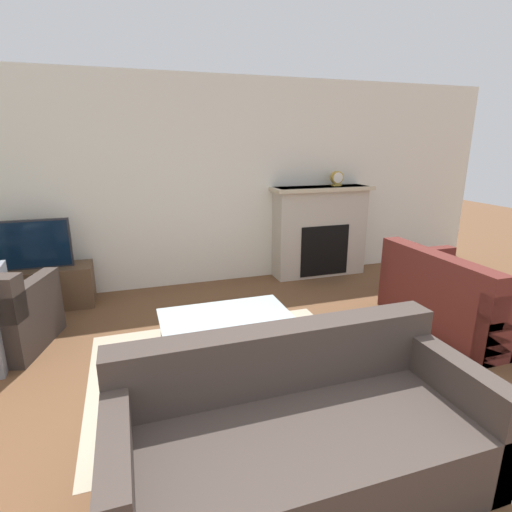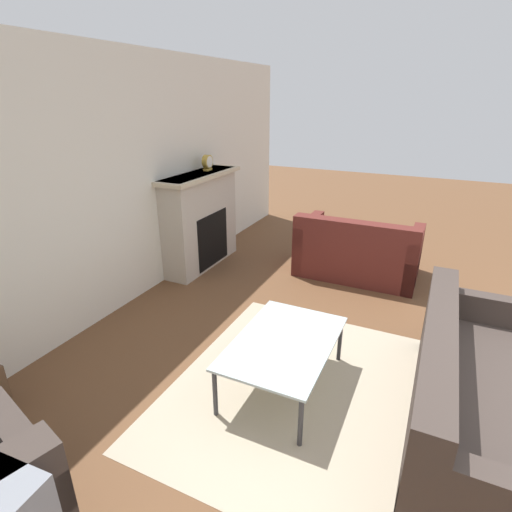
{
  "view_description": "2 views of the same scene",
  "coord_description": "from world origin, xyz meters",
  "views": [
    {
      "loc": [
        -0.85,
        -0.94,
        1.88
      ],
      "look_at": [
        0.32,
        2.61,
        0.81
      ],
      "focal_mm": 28.0,
      "sensor_mm": 36.0,
      "label": 1
    },
    {
      "loc": [
        -2.61,
        1.21,
        2.23
      ],
      "look_at": [
        0.5,
        2.68,
        0.84
      ],
      "focal_mm": 28.0,
      "sensor_mm": 36.0,
      "label": 2
    }
  ],
  "objects": [
    {
      "name": "couch_loveseat",
      "position": [
        2.36,
        2.08,
        0.29
      ],
      "size": [
        0.95,
        1.52,
        0.82
      ],
      "rotation": [
        0.0,
        0.0,
        1.57
      ],
      "color": "#5B231E",
      "rests_on": "ground_plane"
    },
    {
      "name": "wall_back",
      "position": [
        0.0,
        4.31,
        1.35
      ],
      "size": [
        8.98,
        0.06,
        2.7
      ],
      "color": "silver",
      "rests_on": "ground_plane"
    },
    {
      "name": "fireplace",
      "position": [
        1.77,
        4.1,
        0.67
      ],
      "size": [
        1.45,
        0.41,
        1.28
      ],
      "color": "#BCB2A3",
      "rests_on": "ground_plane"
    },
    {
      "name": "mantel_clock",
      "position": [
        2.0,
        4.1,
        1.39
      ],
      "size": [
        0.18,
        0.07,
        0.21
      ],
      "color": "#B79338",
      "rests_on": "fireplace"
    },
    {
      "name": "couch_sectional",
      "position": [
        -0.03,
        0.76,
        0.29
      ],
      "size": [
        2.05,
        0.92,
        0.82
      ],
      "color": "#3D332D",
      "rests_on": "ground_plane"
    },
    {
      "name": "area_rug",
      "position": [
        -0.1,
        2.01,
        0.0
      ],
      "size": [
        2.33,
        1.94,
        0.0
      ],
      "color": "#B7A88E",
      "rests_on": "ground_plane"
    },
    {
      "name": "coffee_table",
      "position": [
        -0.1,
        2.15,
        0.39
      ],
      "size": [
        1.13,
        0.74,
        0.42
      ],
      "color": "#333338",
      "rests_on": "ground_plane"
    }
  ]
}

